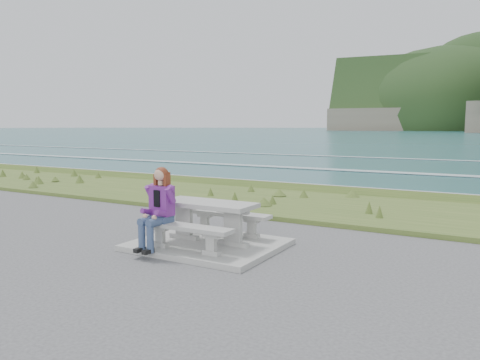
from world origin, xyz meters
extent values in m
cube|color=#999894|center=(0.00, 0.00, 0.05)|extent=(2.60, 2.10, 0.10)
cube|color=#999894|center=(-0.54, 0.00, 0.14)|extent=(0.62, 0.12, 0.08)
cube|color=#999894|center=(-0.54, 0.00, 0.44)|extent=(0.34, 0.09, 0.51)
cube|color=#999894|center=(-0.54, 0.00, 0.73)|extent=(0.62, 0.12, 0.08)
cube|color=#999894|center=(0.54, 0.00, 0.14)|extent=(0.62, 0.12, 0.08)
cube|color=#999894|center=(0.54, 0.00, 0.44)|extent=(0.34, 0.09, 0.51)
cube|color=#999894|center=(0.54, 0.00, 0.73)|extent=(0.62, 0.12, 0.08)
cube|color=#999894|center=(0.00, 0.00, 0.81)|extent=(1.80, 0.75, 0.08)
cube|color=#999894|center=(-0.54, -0.70, 0.14)|extent=(0.30, 0.12, 0.08)
cube|color=#999894|center=(-0.54, -0.70, 0.29)|extent=(0.17, 0.09, 0.22)
cube|color=#999894|center=(-0.54, -0.70, 0.44)|extent=(0.30, 0.12, 0.08)
cube|color=#999894|center=(0.54, -0.70, 0.14)|extent=(0.30, 0.12, 0.08)
cube|color=#999894|center=(0.54, -0.70, 0.29)|extent=(0.17, 0.09, 0.22)
cube|color=#999894|center=(0.54, -0.70, 0.44)|extent=(0.30, 0.12, 0.08)
cube|color=#999894|center=(0.00, -0.70, 0.52)|extent=(1.80, 0.35, 0.07)
cube|color=#999894|center=(-0.54, 0.70, 0.14)|extent=(0.30, 0.12, 0.08)
cube|color=#999894|center=(-0.54, 0.70, 0.29)|extent=(0.17, 0.09, 0.22)
cube|color=#999894|center=(-0.54, 0.70, 0.44)|extent=(0.30, 0.12, 0.08)
cube|color=#999894|center=(0.54, 0.70, 0.14)|extent=(0.30, 0.12, 0.08)
cube|color=#999894|center=(0.54, 0.70, 0.29)|extent=(0.17, 0.09, 0.22)
cube|color=#999894|center=(0.54, 0.70, 0.44)|extent=(0.30, 0.12, 0.08)
cube|color=#999894|center=(0.00, 0.70, 0.52)|extent=(1.80, 0.35, 0.07)
cube|color=#365520|center=(0.00, 5.00, 0.00)|extent=(160.00, 4.50, 0.22)
cube|color=#706254|center=(0.00, 7.90, 0.00)|extent=(160.00, 0.80, 2.20)
cube|color=silver|center=(0.00, 14.00, -1.74)|extent=(220.00, 3.00, 0.06)
cube|color=silver|center=(0.00, 22.00, -1.74)|extent=(220.00, 2.00, 0.06)
cube|color=silver|center=(0.00, 34.00, -1.74)|extent=(220.00, 1.40, 0.06)
cube|color=silver|center=(0.00, 52.00, -1.74)|extent=(220.00, 1.00, 0.06)
cube|color=#706254|center=(-40.00, 440.00, 7.20)|extent=(201.55, 149.04, 18.00)
ellipsoid|color=#193216|center=(-40.00, 440.00, 10.20)|extent=(211.86, 162.91, 120.98)
cube|color=navy|center=(-0.52, -0.91, 0.38)|extent=(0.41, 0.72, 0.57)
cube|color=#6B2280|center=(-0.50, -0.68, 0.93)|extent=(0.42, 0.25, 0.53)
sphere|color=tan|center=(-0.51, -0.70, 1.39)|extent=(0.22, 0.22, 0.22)
sphere|color=#542913|center=(-0.50, -0.68, 1.40)|extent=(0.24, 0.24, 0.24)
camera|label=1|loc=(4.72, -7.00, 2.23)|focal=35.00mm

